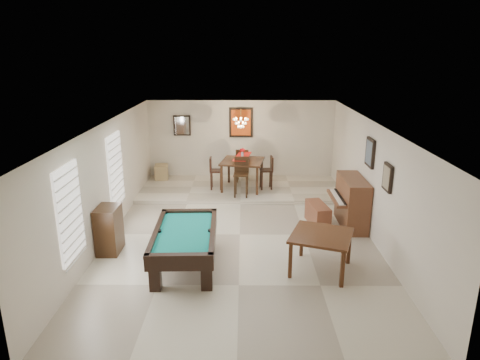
{
  "coord_description": "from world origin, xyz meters",
  "views": [
    {
      "loc": [
        0.08,
        -9.18,
        4.14
      ],
      "look_at": [
        0.0,
        0.6,
        1.15
      ],
      "focal_mm": 32.0,
      "sensor_mm": 36.0,
      "label": 1
    }
  ],
  "objects_px": {
    "dining_chair_east": "(266,173)",
    "square_table": "(321,252)",
    "piano_bench": "(318,214)",
    "apothecary_chest": "(109,230)",
    "upright_piano": "(346,202)",
    "pool_table": "(185,249)",
    "dining_chair_west": "(216,173)",
    "dining_table": "(242,173)",
    "flower_vase": "(242,152)",
    "dining_chair_south": "(241,177)",
    "dining_chair_north": "(242,165)",
    "chandelier": "(241,119)",
    "corner_bench": "(161,172)"
  },
  "relations": [
    {
      "from": "chandelier",
      "to": "upright_piano",
      "type": "bearing_deg",
      "value": -45.51
    },
    {
      "from": "pool_table",
      "to": "square_table",
      "type": "height_order",
      "value": "square_table"
    },
    {
      "from": "dining_chair_north",
      "to": "chandelier",
      "type": "distance_m",
      "value": 1.68
    },
    {
      "from": "dining_chair_east",
      "to": "corner_bench",
      "type": "xyz_separation_m",
      "value": [
        -3.34,
        0.99,
        -0.27
      ]
    },
    {
      "from": "dining_chair_south",
      "to": "dining_chair_east",
      "type": "relative_size",
      "value": 1.13
    },
    {
      "from": "dining_table",
      "to": "flower_vase",
      "type": "relative_size",
      "value": 4.58
    },
    {
      "from": "dining_chair_east",
      "to": "square_table",
      "type": "bearing_deg",
      "value": 4.6
    },
    {
      "from": "dining_chair_south",
      "to": "dining_chair_north",
      "type": "distance_m",
      "value": 1.45
    },
    {
      "from": "pool_table",
      "to": "apothecary_chest",
      "type": "height_order",
      "value": "apothecary_chest"
    },
    {
      "from": "dining_chair_north",
      "to": "dining_table",
      "type": "bearing_deg",
      "value": 93.74
    },
    {
      "from": "apothecary_chest",
      "to": "dining_chair_east",
      "type": "height_order",
      "value": "dining_chair_east"
    },
    {
      "from": "dining_table",
      "to": "dining_chair_north",
      "type": "distance_m",
      "value": 0.73
    },
    {
      "from": "corner_bench",
      "to": "flower_vase",
      "type": "bearing_deg",
      "value": -20.46
    },
    {
      "from": "dining_chair_north",
      "to": "dining_chair_east",
      "type": "distance_m",
      "value": 1.03
    },
    {
      "from": "apothecary_chest",
      "to": "dining_chair_west",
      "type": "xyz_separation_m",
      "value": [
        2.02,
        3.97,
        0.1
      ]
    },
    {
      "from": "apothecary_chest",
      "to": "dining_table",
      "type": "xyz_separation_m",
      "value": [
        2.81,
        4.0,
        0.11
      ]
    },
    {
      "from": "dining_table",
      "to": "dining_chair_east",
      "type": "distance_m",
      "value": 0.71
    },
    {
      "from": "piano_bench",
      "to": "apothecary_chest",
      "type": "distance_m",
      "value": 4.92
    },
    {
      "from": "square_table",
      "to": "flower_vase",
      "type": "bearing_deg",
      "value": 107.74
    },
    {
      "from": "dining_chair_north",
      "to": "dining_chair_west",
      "type": "xyz_separation_m",
      "value": [
        -0.78,
        -0.77,
        -0.05
      ]
    },
    {
      "from": "pool_table",
      "to": "dining_chair_south",
      "type": "distance_m",
      "value": 4.07
    },
    {
      "from": "flower_vase",
      "to": "chandelier",
      "type": "distance_m",
      "value": 0.97
    },
    {
      "from": "square_table",
      "to": "corner_bench",
      "type": "distance_m",
      "value": 7.11
    },
    {
      "from": "dining_chair_north",
      "to": "piano_bench",
      "type": "bearing_deg",
      "value": 124.01
    },
    {
      "from": "upright_piano",
      "to": "corner_bench",
      "type": "bearing_deg",
      "value": 145.66
    },
    {
      "from": "dining_chair_south",
      "to": "dining_chair_north",
      "type": "relative_size",
      "value": 1.05
    },
    {
      "from": "corner_bench",
      "to": "chandelier",
      "type": "height_order",
      "value": "chandelier"
    },
    {
      "from": "flower_vase",
      "to": "dining_table",
      "type": "bearing_deg",
      "value": 0.0
    },
    {
      "from": "square_table",
      "to": "dining_chair_north",
      "type": "bearing_deg",
      "value": 105.49
    },
    {
      "from": "dining_chair_west",
      "to": "square_table",
      "type": "bearing_deg",
      "value": -154.25
    },
    {
      "from": "apothecary_chest",
      "to": "chandelier",
      "type": "distance_m",
      "value": 5.21
    },
    {
      "from": "piano_bench",
      "to": "apothecary_chest",
      "type": "bearing_deg",
      "value": -161.88
    },
    {
      "from": "upright_piano",
      "to": "piano_bench",
      "type": "relative_size",
      "value": 1.54
    },
    {
      "from": "dining_chair_south",
      "to": "dining_chair_east",
      "type": "distance_m",
      "value": 1.03
    },
    {
      "from": "piano_bench",
      "to": "chandelier",
      "type": "distance_m",
      "value": 3.74
    },
    {
      "from": "dining_chair_east",
      "to": "chandelier",
      "type": "bearing_deg",
      "value": -102.13
    },
    {
      "from": "piano_bench",
      "to": "dining_chair_north",
      "type": "relative_size",
      "value": 0.89
    },
    {
      "from": "pool_table",
      "to": "flower_vase",
      "type": "distance_m",
      "value": 4.84
    },
    {
      "from": "flower_vase",
      "to": "dining_chair_north",
      "type": "bearing_deg",
      "value": 89.87
    },
    {
      "from": "pool_table",
      "to": "corner_bench",
      "type": "relative_size",
      "value": 4.35
    },
    {
      "from": "upright_piano",
      "to": "piano_bench",
      "type": "distance_m",
      "value": 0.75
    },
    {
      "from": "dining_table",
      "to": "dining_chair_east",
      "type": "xyz_separation_m",
      "value": [
        0.71,
        -0.01,
        0.0
      ]
    },
    {
      "from": "dining_chair_north",
      "to": "dining_chair_east",
      "type": "xyz_separation_m",
      "value": [
        0.71,
        -0.74,
        -0.04
      ]
    },
    {
      "from": "dining_chair_north",
      "to": "chandelier",
      "type": "bearing_deg",
      "value": 89.38
    },
    {
      "from": "upright_piano",
      "to": "dining_table",
      "type": "relative_size",
      "value": 1.21
    },
    {
      "from": "apothecary_chest",
      "to": "dining_chair_west",
      "type": "height_order",
      "value": "dining_chair_west"
    },
    {
      "from": "apothecary_chest",
      "to": "dining_chair_north",
      "type": "bearing_deg",
      "value": 59.34
    },
    {
      "from": "apothecary_chest",
      "to": "chandelier",
      "type": "relative_size",
      "value": 1.67
    },
    {
      "from": "pool_table",
      "to": "apothecary_chest",
      "type": "relative_size",
      "value": 2.2
    },
    {
      "from": "dining_chair_east",
      "to": "piano_bench",
      "type": "bearing_deg",
      "value": 19.9
    }
  ]
}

